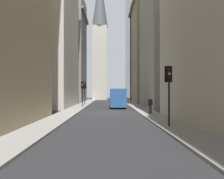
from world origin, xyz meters
TOP-DOWN VIEW (x-y plane):
  - ground_plane at (0.00, 0.00)m, footprint 135.00×135.00m
  - sidewalk_right at (0.00, 4.50)m, footprint 90.00×2.20m
  - sidewalk_left at (0.00, -4.50)m, footprint 90.00×2.20m
  - building_left_far at (28.00, -10.59)m, footprint 14.83×10.50m
  - building_left_midfar at (9.41, -10.60)m, footprint 13.43×10.50m
  - building_right_midfar at (11.05, 10.59)m, footprint 15.32×10.50m
  - building_right_far at (30.17, 10.59)m, footprint 13.37×10.50m
  - church_spire at (44.95, 2.45)m, footprint 4.62×4.62m
  - delivery_truck at (9.34, -1.40)m, footprint 6.46×2.25m
  - sedan_black at (17.18, -1.40)m, footprint 4.30×1.78m
  - traffic_light_foreground at (-11.24, -4.06)m, footprint 0.43×0.52m
  - traffic_light_midblock at (16.90, 4.22)m, footprint 0.43×0.52m
  - traffic_light_far_junction at (10.84, 4.02)m, footprint 0.43×0.52m
  - pedestrian at (-1.78, -4.40)m, footprint 0.26×0.44m
  - discarded_bottle at (4.83, -3.80)m, footprint 0.07×0.07m

SIDE VIEW (x-z plane):
  - ground_plane at x=0.00m, z-range 0.00..0.00m
  - sidewalk_right at x=0.00m, z-range 0.00..0.14m
  - sidewalk_left at x=0.00m, z-range 0.00..0.14m
  - discarded_bottle at x=4.83m, z-range 0.11..0.38m
  - sedan_black at x=17.18m, z-range -0.04..1.37m
  - pedestrian at x=-1.78m, z-range 0.22..2.00m
  - delivery_truck at x=9.34m, z-range 0.04..2.88m
  - traffic_light_far_junction at x=10.84m, z-range 1.05..4.95m
  - traffic_light_midblock at x=16.90m, z-range 1.06..4.99m
  - traffic_light_foreground at x=-11.24m, z-range 1.09..5.16m
  - building_left_far at x=28.00m, z-range 0.01..23.92m
  - building_right_far at x=30.17m, z-range 0.01..23.97m
  - building_right_midfar at x=11.05m, z-range 0.01..27.72m
  - building_left_midfar at x=9.41m, z-range 0.01..32.45m
  - church_spire at x=44.95m, z-range 0.88..38.22m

